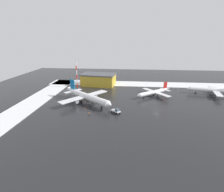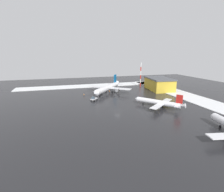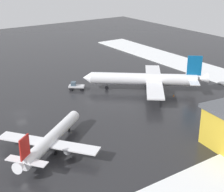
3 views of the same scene
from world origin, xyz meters
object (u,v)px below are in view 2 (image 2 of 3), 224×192
Objects in this scene: cargo_hangar at (159,84)px; traffic_cone_mid_line at (117,91)px; airplane_distant_tail at (108,88)px; traffic_cone_near_nose at (96,94)px; ground_crew_near_tug at (110,91)px; pushback_tug at (94,99)px; ground_crew_beside_wing at (84,95)px; airplane_far_rear at (159,102)px; antenna_mast at (141,75)px.

cargo_hangar reaches higher than traffic_cone_mid_line.
airplane_distant_tail is 56.07× the size of traffic_cone_mid_line.
traffic_cone_near_nose is at bearing 105.51° from traffic_cone_mid_line.
airplane_distant_tail is 3.15m from ground_crew_near_tug.
airplane_distant_tail is at bearing 97.68° from cargo_hangar.
pushback_tug is 54.34m from cargo_hangar.
traffic_cone_mid_line is (8.44, -24.46, -0.70)m from ground_crew_beside_wing.
pushback_tug is at bearing 2.16° from airplane_distant_tail.
airplane_distant_tail reaches higher than pushback_tug.
airplane_far_rear is at bearing -169.54° from traffic_cone_mid_line.
airplane_distant_tail is 34.45m from antenna_mast.
airplane_distant_tail reaches higher than cargo_hangar.
traffic_cone_mid_line is (3.33, 30.87, -4.17)m from cargo_hangar.
airplane_far_rear is at bearing 61.26° from airplane_distant_tail.
airplane_far_rear is 39.90× the size of traffic_cone_near_nose.
airplane_far_rear is 46.26m from ground_crew_beside_wing.
cargo_hangar reaches higher than ground_crew_beside_wing.
ground_crew_near_tug reaches higher than traffic_cone_near_nose.
antenna_mast reaches higher than cargo_hangar.
ground_crew_near_tug is at bearing 154.11° from airplane_distant_tail.
airplane_far_rear is 44.83m from cargo_hangar.
antenna_mast is at bearing -19.53° from ground_crew_near_tug.
traffic_cone_mid_line is at bearing 173.87° from pushback_tug.
ground_crew_near_tug is at bearing -80.75° from traffic_cone_near_nose.
airplane_distant_tail is at bearing 114.46° from traffic_cone_mid_line.
airplane_far_rear reaches higher than ground_crew_near_tug.
antenna_mast reaches higher than traffic_cone_near_nose.
airplane_distant_tail reaches higher than traffic_cone_mid_line.
traffic_cone_mid_line is (2.91, -6.46, -0.70)m from ground_crew_near_tug.
cargo_hangar is (17.20, -51.45, 3.16)m from pushback_tug.
ground_crew_near_tug is at bearing -17.47° from airplane_far_rear.
ground_crew_beside_wing is (-4.81, 16.48, -2.67)m from airplane_distant_tail.
antenna_mast is 17.10m from cargo_hangar.
antenna_mast reaches higher than airplane_far_rear.
airplane_distant_tail reaches higher than ground_crew_beside_wing.
cargo_hangar is (-0.42, -37.33, 3.47)m from ground_crew_near_tug.
antenna_mast is at bearing 145.45° from ground_crew_beside_wing.
traffic_cone_near_nose is at bearing 98.67° from cargo_hangar.
cargo_hangar is (-14.16, -8.14, -5.06)m from antenna_mast.
airplane_distant_tail is 9.39m from traffic_cone_mid_line.
airplane_far_rear is 35.32m from pushback_tug.
antenna_mast is 0.71× the size of cargo_hangar.
ground_crew_beside_wing is at bearing 115.53° from traffic_cone_near_nose.
cargo_hangar reaches higher than ground_crew_near_tug.
traffic_cone_mid_line is (3.63, -7.98, -3.36)m from airplane_distant_tail.
cargo_hangar is 47.28m from traffic_cone_near_nose.
cargo_hangar is at bearing 128.51° from ground_crew_beside_wing.
traffic_cone_near_nose is (-0.87, 8.23, -3.36)m from airplane_distant_tail.
traffic_cone_near_nose is (3.94, -8.25, -0.70)m from ground_crew_beside_wing.
pushback_tug is at bearing 51.01° from ground_crew_beside_wing.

